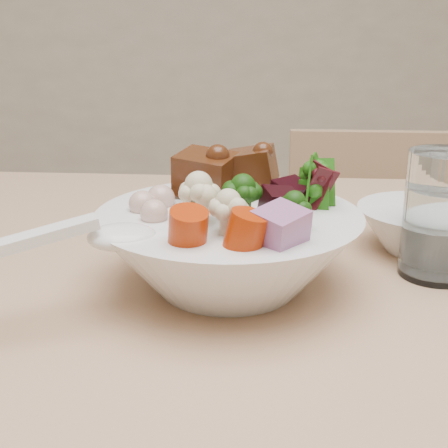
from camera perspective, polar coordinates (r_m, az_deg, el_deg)
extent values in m
cylinder|color=tan|center=(1.19, -16.20, -15.98)|extent=(0.06, 0.06, 0.73)
cube|color=tan|center=(1.31, 13.91, -10.79)|extent=(0.42, 0.42, 0.04)
cube|color=tan|center=(1.38, 13.43, 0.00)|extent=(0.37, 0.09, 0.40)
cylinder|color=tan|center=(1.53, 6.38, -14.65)|extent=(0.03, 0.03, 0.38)
cylinder|color=tan|center=(1.58, 18.14, -14.47)|extent=(0.03, 0.03, 0.38)
sphere|color=black|center=(0.56, 1.73, 1.82)|extent=(0.04, 0.04, 0.04)
sphere|color=beige|center=(0.56, -2.32, 1.77)|extent=(0.05, 0.05, 0.05)
cube|color=black|center=(0.61, 6.19, 2.36)|extent=(0.04, 0.04, 0.03)
cube|color=#955A8A|center=(0.51, 5.13, -0.53)|extent=(0.05, 0.06, 0.04)
cylinder|color=#A82D04|center=(0.51, -3.31, -0.57)|extent=(0.04, 0.04, 0.03)
sphere|color=tan|center=(0.57, -6.41, 1.00)|extent=(0.03, 0.03, 0.03)
ellipsoid|color=white|center=(0.54, -9.29, -1.16)|extent=(0.07, 0.06, 0.02)
cube|color=white|center=(0.52, -17.58, -1.44)|extent=(0.12, 0.05, 0.03)
cylinder|color=white|center=(0.65, 19.26, 0.77)|extent=(0.07, 0.07, 0.13)
cylinder|color=white|center=(0.66, 19.11, -0.55)|extent=(0.06, 0.06, 0.08)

